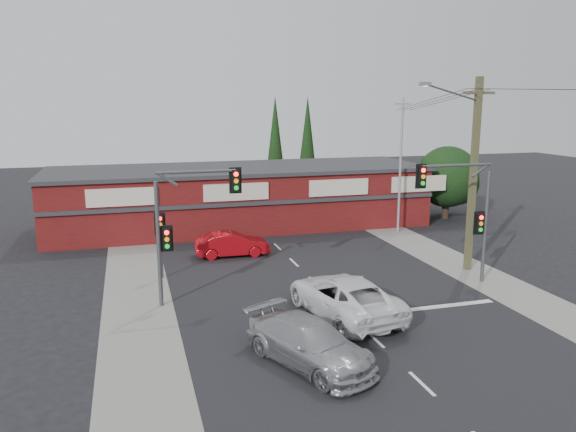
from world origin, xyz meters
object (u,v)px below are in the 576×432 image
object	(u,v)px
red_sedan	(232,244)
shop_building	(240,196)
silver_suv	(309,343)
white_suv	(344,296)
utility_pole	(472,169)

from	to	relation	value
red_sedan	shop_building	distance (m)	8.29
silver_suv	shop_building	bearing A→B (deg)	60.91
white_suv	utility_pole	size ratio (longest dim) A/B	0.62
white_suv	silver_suv	xyz separation A→B (m)	(-2.76, -3.77, -0.09)
white_suv	utility_pole	xyz separation A→B (m)	(8.61, 4.29, 4.54)
white_suv	red_sedan	xyz separation A→B (m)	(-2.79, 10.39, -0.16)
silver_suv	shop_building	size ratio (longest dim) A/B	0.19
silver_suv	shop_building	world-z (taller)	shop_building
silver_suv	red_sedan	xyz separation A→B (m)	(-0.03, 14.16, -0.07)
white_suv	shop_building	bearing A→B (deg)	-96.14
silver_suv	utility_pole	size ratio (longest dim) A/B	0.53
silver_suv	utility_pole	distance (m)	14.69
white_suv	red_sedan	distance (m)	10.76
silver_suv	utility_pole	bearing A→B (deg)	11.45
silver_suv	utility_pole	world-z (taller)	utility_pole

